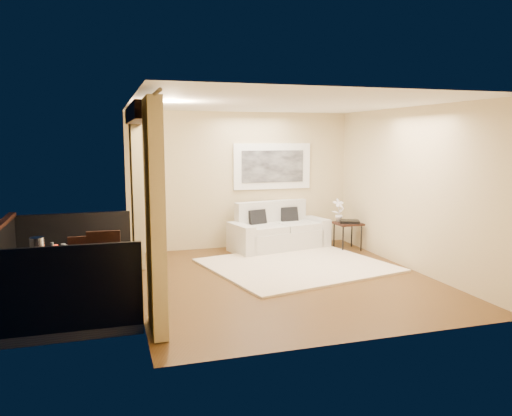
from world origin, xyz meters
name	(u,v)px	position (x,y,z in m)	size (l,w,h in m)	color
floor	(284,279)	(0.00, 0.00, 0.00)	(5.00, 5.00, 0.00)	brown
room_shell	(140,114)	(-2.13, 0.00, 2.52)	(5.00, 6.40, 5.00)	white
balcony	(57,286)	(-3.31, 0.00, 0.18)	(1.81, 2.60, 1.17)	#605B56
curtains	(144,199)	(-2.11, 0.00, 1.34)	(0.16, 4.80, 2.64)	tan
artwork	(272,166)	(0.64, 2.46, 1.62)	(1.62, 0.07, 0.92)	white
rug	(297,265)	(0.48, 0.68, 0.02)	(2.85, 2.48, 0.04)	#FCEACA
sofa	(277,232)	(0.63, 2.09, 0.33)	(2.07, 1.21, 0.93)	silver
side_table	(348,226)	(1.93, 1.62, 0.48)	(0.50, 0.50, 0.54)	black
tray	(349,222)	(1.95, 1.59, 0.56)	(0.38, 0.28, 0.05)	black
orchid	(339,210)	(1.79, 1.76, 0.77)	(0.24, 0.17, 0.46)	white
bistro_table	(53,260)	(-3.29, -0.46, 0.66)	(0.79, 0.79, 0.75)	black
balcony_chair_far	(84,262)	(-2.95, 0.02, 0.50)	(0.38, 0.38, 0.87)	black
balcony_chair_near	(104,264)	(-2.68, -0.52, 0.58)	(0.45, 0.46, 0.99)	black
ice_bucket	(37,245)	(-3.48, -0.38, 0.85)	(0.18, 0.18, 0.20)	silver
candle	(56,247)	(-3.27, -0.28, 0.78)	(0.06, 0.06, 0.07)	red
vase	(52,250)	(-3.27, -0.66, 0.84)	(0.04, 0.04, 0.18)	silver
glass_a	(66,250)	(-3.13, -0.58, 0.81)	(0.06, 0.06, 0.12)	white
glass_b	(63,248)	(-3.16, -0.49, 0.81)	(0.06, 0.06, 0.12)	silver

